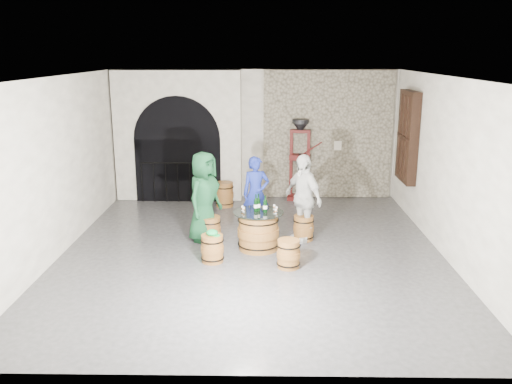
{
  "coord_description": "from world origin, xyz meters",
  "views": [
    {
      "loc": [
        0.23,
        -9.5,
        3.63
      ],
      "look_at": [
        0.07,
        0.38,
        1.05
      ],
      "focal_mm": 38.0,
      "sensor_mm": 36.0,
      "label": 1
    }
  ],
  "objects_px": {
    "barrel_stool_left": "(211,229)",
    "barrel_stool_near_left": "(212,249)",
    "wine_bottle_center": "(265,205)",
    "corking_press": "(300,154)",
    "person_blue": "(256,193)",
    "person_white": "(303,198)",
    "barrel_stool_far": "(256,220)",
    "barrel_table": "(258,231)",
    "side_barrel": "(225,194)",
    "wine_bottle_right": "(258,204)",
    "person_green": "(204,197)",
    "barrel_stool_near_right": "(288,254)",
    "barrel_stool_right": "(304,228)",
    "wine_bottle_left": "(256,204)"
  },
  "relations": [
    {
      "from": "barrel_stool_far",
      "to": "person_blue",
      "type": "bearing_deg",
      "value": 93.06
    },
    {
      "from": "barrel_table",
      "to": "barrel_stool_near_right",
      "type": "bearing_deg",
      "value": -59.16
    },
    {
      "from": "barrel_stool_near_left",
      "to": "side_barrel",
      "type": "height_order",
      "value": "side_barrel"
    },
    {
      "from": "barrel_stool_near_left",
      "to": "person_green",
      "type": "xyz_separation_m",
      "value": [
        -0.25,
        1.13,
        0.64
      ]
    },
    {
      "from": "barrel_stool_left",
      "to": "side_barrel",
      "type": "relative_size",
      "value": 0.85
    },
    {
      "from": "person_blue",
      "to": "person_white",
      "type": "relative_size",
      "value": 0.89
    },
    {
      "from": "wine_bottle_center",
      "to": "wine_bottle_right",
      "type": "bearing_deg",
      "value": 141.76
    },
    {
      "from": "barrel_table",
      "to": "side_barrel",
      "type": "bearing_deg",
      "value": 106.26
    },
    {
      "from": "side_barrel",
      "to": "corking_press",
      "type": "bearing_deg",
      "value": 19.96
    },
    {
      "from": "person_blue",
      "to": "side_barrel",
      "type": "bearing_deg",
      "value": 102.24
    },
    {
      "from": "barrel_stool_left",
      "to": "barrel_stool_right",
      "type": "bearing_deg",
      "value": 3.35
    },
    {
      "from": "barrel_stool_left",
      "to": "wine_bottle_left",
      "type": "relative_size",
      "value": 1.54
    },
    {
      "from": "barrel_stool_far",
      "to": "wine_bottle_right",
      "type": "height_order",
      "value": "wine_bottle_right"
    },
    {
      "from": "barrel_stool_near_right",
      "to": "wine_bottle_left",
      "type": "distance_m",
      "value": 1.26
    },
    {
      "from": "barrel_stool_far",
      "to": "barrel_stool_near_right",
      "type": "height_order",
      "value": "same"
    },
    {
      "from": "barrel_stool_near_right",
      "to": "wine_bottle_center",
      "type": "bearing_deg",
      "value": 114.98
    },
    {
      "from": "barrel_stool_near_right",
      "to": "person_green",
      "type": "distance_m",
      "value": 2.19
    },
    {
      "from": "person_white",
      "to": "barrel_stool_far",
      "type": "bearing_deg",
      "value": -154.66
    },
    {
      "from": "barrel_table",
      "to": "wine_bottle_center",
      "type": "xyz_separation_m",
      "value": [
        0.13,
        -0.02,
        0.5
      ]
    },
    {
      "from": "barrel_table",
      "to": "barrel_stool_right",
      "type": "bearing_deg",
      "value": 31.07
    },
    {
      "from": "barrel_stool_far",
      "to": "barrel_stool_right",
      "type": "xyz_separation_m",
      "value": [
        0.94,
        -0.5,
        0.0
      ]
    },
    {
      "from": "barrel_stool_right",
      "to": "person_white",
      "type": "bearing_deg",
      "value": -148.93
    },
    {
      "from": "person_white",
      "to": "wine_bottle_center",
      "type": "relative_size",
      "value": 5.31
    },
    {
      "from": "person_white",
      "to": "person_green",
      "type": "bearing_deg",
      "value": -124.15
    },
    {
      "from": "barrel_stool_left",
      "to": "barrel_stool_near_left",
      "type": "bearing_deg",
      "value": -82.72
    },
    {
      "from": "person_blue",
      "to": "wine_bottle_center",
      "type": "relative_size",
      "value": 4.75
    },
    {
      "from": "barrel_stool_far",
      "to": "person_blue",
      "type": "distance_m",
      "value": 0.55
    },
    {
      "from": "barrel_stool_near_left",
      "to": "person_white",
      "type": "height_order",
      "value": "person_white"
    },
    {
      "from": "wine_bottle_left",
      "to": "barrel_table",
      "type": "bearing_deg",
      "value": -44.14
    },
    {
      "from": "barrel_stool_left",
      "to": "corking_press",
      "type": "xyz_separation_m",
      "value": [
        1.93,
        3.14,
        0.93
      ]
    },
    {
      "from": "barrel_stool_right",
      "to": "barrel_stool_near_right",
      "type": "bearing_deg",
      "value": -104.04
    },
    {
      "from": "barrel_stool_left",
      "to": "person_green",
      "type": "distance_m",
      "value": 0.65
    },
    {
      "from": "barrel_stool_far",
      "to": "barrel_table",
      "type": "bearing_deg",
      "value": -86.94
    },
    {
      "from": "wine_bottle_left",
      "to": "person_blue",
      "type": "bearing_deg",
      "value": 90.89
    },
    {
      "from": "wine_bottle_center",
      "to": "side_barrel",
      "type": "distance_m",
      "value": 3.13
    },
    {
      "from": "side_barrel",
      "to": "person_white",
      "type": "bearing_deg",
      "value": -54.35
    },
    {
      "from": "barrel_stool_near_left",
      "to": "wine_bottle_left",
      "type": "distance_m",
      "value": 1.2
    },
    {
      "from": "wine_bottle_center",
      "to": "corking_press",
      "type": "bearing_deg",
      "value": 76.55
    },
    {
      "from": "person_green",
      "to": "wine_bottle_right",
      "type": "height_order",
      "value": "person_green"
    },
    {
      "from": "barrel_table",
      "to": "side_barrel",
      "type": "distance_m",
      "value": 3.02
    },
    {
      "from": "barrel_stool_right",
      "to": "barrel_stool_near_right",
      "type": "height_order",
      "value": "same"
    },
    {
      "from": "barrel_stool_near_right",
      "to": "person_white",
      "type": "relative_size",
      "value": 0.29
    },
    {
      "from": "person_blue",
      "to": "barrel_stool_near_right",
      "type": "bearing_deg",
      "value": -86.54
    },
    {
      "from": "barrel_table",
      "to": "side_barrel",
      "type": "height_order",
      "value": "barrel_table"
    },
    {
      "from": "barrel_stool_near_left",
      "to": "wine_bottle_left",
      "type": "height_order",
      "value": "wine_bottle_left"
    },
    {
      "from": "barrel_stool_near_right",
      "to": "person_green",
      "type": "height_order",
      "value": "person_green"
    },
    {
      "from": "person_white",
      "to": "wine_bottle_center",
      "type": "height_order",
      "value": "person_white"
    },
    {
      "from": "barrel_stool_left",
      "to": "barrel_stool_right",
      "type": "xyz_separation_m",
      "value": [
        1.83,
        0.11,
        0.0
      ]
    },
    {
      "from": "person_green",
      "to": "wine_bottle_left",
      "type": "relative_size",
      "value": 5.46
    },
    {
      "from": "barrel_stool_right",
      "to": "wine_bottle_center",
      "type": "distance_m",
      "value": 1.13
    }
  ]
}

